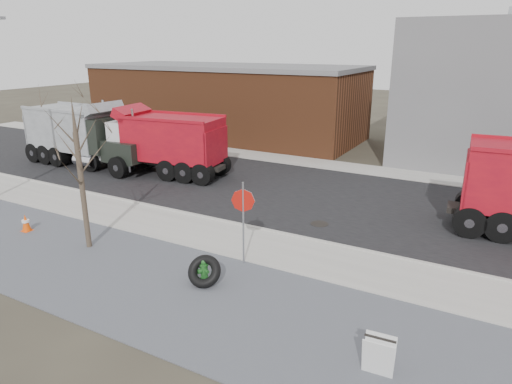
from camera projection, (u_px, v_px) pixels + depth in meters
The scene contains 15 objects.
ground at pixel (209, 238), 16.44m from camera, with size 120.00×120.00×0.00m, color #383328.
gravel_verge at pixel (142, 280), 13.52m from camera, with size 60.00×5.00×0.03m, color slate.
sidewalk at pixel (213, 235), 16.64m from camera, with size 60.00×2.50×0.06m, color #9E9B93.
curb at pixel (231, 223), 17.72m from camera, with size 60.00×0.15×0.11m, color #9E9B93.
road at pixel (284, 191), 21.69m from camera, with size 60.00×9.40×0.02m, color black.
far_sidewalk at pixel (326, 165), 26.43m from camera, with size 60.00×2.00×0.06m, color #9E9B93.
building_brick at pixel (226, 100), 34.38m from camera, with size 20.20×8.20×5.30m.
bare_tree at pixel (78, 154), 14.73m from camera, with size 3.20×3.20×5.20m.
fire_hydrant at pixel (204, 271), 13.35m from camera, with size 0.44×0.43×0.78m.
truck_tire at pixel (204, 271), 13.14m from camera, with size 1.14×1.04×0.93m.
stop_sign at pixel (243, 209), 13.99m from camera, with size 0.71×0.25×2.71m.
sandwich_board at pixel (379, 356), 9.50m from camera, with size 0.67×0.45×0.90m.
traffic_cone_far at pixel (26, 223), 16.96m from camera, with size 0.35×0.35×0.67m.
dump_truck_red_b at pixel (156, 141), 24.16m from camera, with size 8.46×3.31×3.54m.
dump_truck_grey at pixel (85, 133), 25.83m from camera, with size 8.12×2.63×3.66m.
Camera 1 is at (8.78, -12.43, 6.66)m, focal length 32.00 mm.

